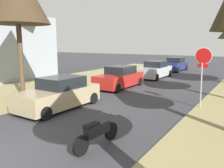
# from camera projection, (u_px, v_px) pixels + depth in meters

# --- Properties ---
(stop_sign_far) EXTENTS (0.81, 0.30, 2.97)m
(stop_sign_far) POSITION_uv_depth(u_px,v_px,m) (203.00, 65.00, 11.45)
(stop_sign_far) COLOR #9EA0A5
(stop_sign_far) RESTS_ON grass_verge_right
(parked_sedan_tan) EXTENTS (2.00, 4.43, 1.57)m
(parked_sedan_tan) POSITION_uv_depth(u_px,v_px,m) (60.00, 94.00, 11.68)
(parked_sedan_tan) COLOR tan
(parked_sedan_tan) RESTS_ON ground
(parked_sedan_red) EXTENTS (2.00, 4.43, 1.57)m
(parked_sedan_red) POSITION_uv_depth(u_px,v_px,m) (119.00, 78.00, 17.21)
(parked_sedan_red) COLOR red
(parked_sedan_red) RESTS_ON ground
(parked_sedan_silver) EXTENTS (2.00, 4.43, 1.57)m
(parked_sedan_silver) POSITION_uv_depth(u_px,v_px,m) (155.00, 70.00, 22.08)
(parked_sedan_silver) COLOR #BCBCC1
(parked_sedan_silver) RESTS_ON ground
(parked_sedan_navy) EXTENTS (2.00, 4.43, 1.57)m
(parked_sedan_navy) POSITION_uv_depth(u_px,v_px,m) (175.00, 65.00, 27.71)
(parked_sedan_navy) COLOR navy
(parked_sedan_navy) RESTS_ON ground
(parked_motorcycle) EXTENTS (0.60, 2.05, 0.97)m
(parked_motorcycle) POSITION_uv_depth(u_px,v_px,m) (97.00, 132.00, 7.28)
(parked_motorcycle) COLOR black
(parked_motorcycle) RESTS_ON ground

